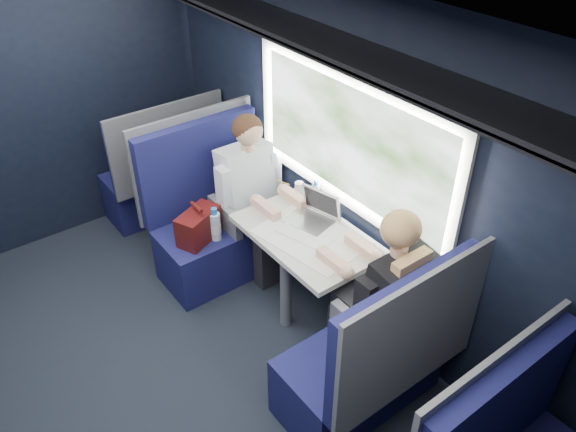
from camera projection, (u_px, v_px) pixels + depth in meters
ground at (178, 382)px, 3.68m from camera, size 2.80×4.20×0.01m
room_shell at (150, 191)px, 2.84m from camera, size 3.00×4.40×2.40m
table at (304, 244)px, 3.80m from camera, size 0.62×1.00×0.74m
seat_bay_near at (216, 223)px, 4.41m from camera, size 1.04×0.62×1.26m
seat_bay_far at (371, 362)px, 3.28m from camera, size 1.04×0.62×1.26m
seat_row_front at (164, 175)px, 5.03m from camera, size 1.04×0.51×1.16m
man at (254, 189)px, 4.26m from camera, size 0.53×0.56×1.32m
woman at (386, 290)px, 3.33m from camera, size 0.53×0.56×1.32m
papers at (311, 237)px, 3.74m from camera, size 0.59×0.77×0.01m
laptop at (315, 212)px, 3.86m from camera, size 0.30×0.36×0.23m
bottle_small at (316, 194)px, 4.01m from camera, size 0.06×0.06×0.20m
cup at (299, 187)px, 4.16m from camera, size 0.06×0.06×0.08m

